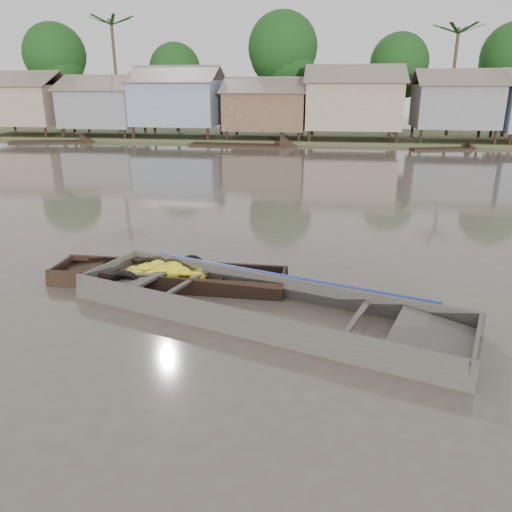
# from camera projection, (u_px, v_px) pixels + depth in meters

# --- Properties ---
(ground) EXTENTS (120.00, 120.00, 0.00)m
(ground) POSITION_uv_depth(u_px,v_px,m) (261.00, 310.00, 9.46)
(ground) COLOR #51483E
(ground) RESTS_ON ground
(riverbank) EXTENTS (120.00, 12.47, 10.22)m
(riverbank) POSITION_uv_depth(u_px,v_px,m) (359.00, 98.00, 37.81)
(riverbank) COLOR #384723
(riverbank) RESTS_ON ground
(banana_boat) EXTENTS (5.05, 1.37, 0.73)m
(banana_boat) POSITION_uv_depth(u_px,v_px,m) (165.00, 278.00, 10.70)
(banana_boat) COLOR black
(banana_boat) RESTS_ON ground
(viewer_boat) EXTENTS (7.67, 4.14, 0.60)m
(viewer_boat) POSITION_uv_depth(u_px,v_px,m) (264.00, 312.00, 9.25)
(viewer_boat) COLOR #3D3834
(viewer_boat) RESTS_ON ground
(distant_boats) EXTENTS (48.56, 15.36, 0.35)m
(distant_boats) POSITION_uv_depth(u_px,v_px,m) (345.00, 156.00, 30.16)
(distant_boats) COLOR black
(distant_boats) RESTS_ON ground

